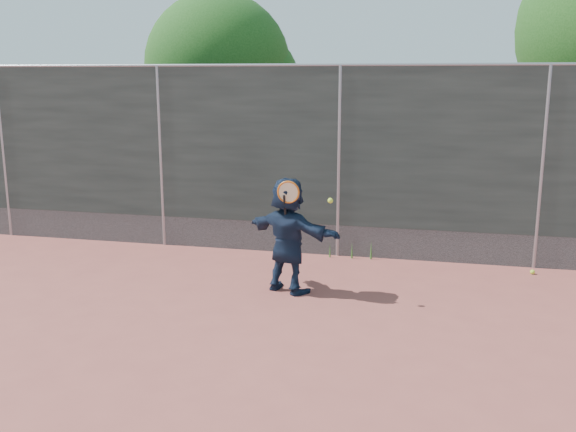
# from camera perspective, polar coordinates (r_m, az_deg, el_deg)

# --- Properties ---
(ground) EXTENTS (80.00, 80.00, 0.00)m
(ground) POSITION_cam_1_polar(r_m,az_deg,el_deg) (7.17, 0.08, -11.00)
(ground) COLOR #9E4C42
(ground) RESTS_ON ground
(player) EXTENTS (1.50, 1.02, 1.55)m
(player) POSITION_cam_1_polar(r_m,az_deg,el_deg) (8.49, 0.00, -1.71)
(player) COLOR #16243C
(player) RESTS_ON ground
(ball_ground) EXTENTS (0.07, 0.07, 0.07)m
(ball_ground) POSITION_cam_1_polar(r_m,az_deg,el_deg) (10.07, 20.91, -4.67)
(ball_ground) COLOR #BFEA34
(ball_ground) RESTS_ON ground
(fence) EXTENTS (20.00, 0.06, 3.03)m
(fence) POSITION_cam_1_polar(r_m,az_deg,el_deg) (10.10, 4.55, 5.17)
(fence) COLOR #38423D
(fence) RESTS_ON ground
(swing_action) EXTENTS (0.73, 0.16, 0.51)m
(swing_action) POSITION_cam_1_polar(r_m,az_deg,el_deg) (8.15, 0.38, 1.95)
(swing_action) COLOR #C15A12
(swing_action) RESTS_ON ground
(tree_left) EXTENTS (3.15, 3.00, 4.53)m
(tree_left) POSITION_cam_1_polar(r_m,az_deg,el_deg) (13.66, -5.54, 12.74)
(tree_left) COLOR #382314
(tree_left) RESTS_ON ground
(weed_clump) EXTENTS (0.68, 0.07, 0.30)m
(weed_clump) POSITION_cam_1_polar(r_m,az_deg,el_deg) (10.23, 5.95, -3.04)
(weed_clump) COLOR #387226
(weed_clump) RESTS_ON ground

